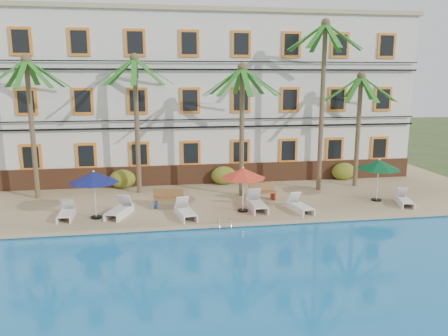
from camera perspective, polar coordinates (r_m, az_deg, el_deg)
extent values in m
plane|color=#384C23|center=(20.02, 1.70, -7.32)|extent=(100.00, 100.00, 0.00)
cube|color=tan|center=(24.71, -0.43, -3.33)|extent=(30.00, 12.00, 0.25)
cube|color=#1978C1|center=(13.71, 7.32, -16.28)|extent=(26.00, 12.00, 0.20)
cube|color=tan|center=(19.10, 2.21, -7.39)|extent=(30.00, 0.35, 0.06)
cube|color=silver|center=(28.85, -1.94, 9.13)|extent=(25.00, 6.00, 10.00)
cube|color=brown|center=(26.40, -1.06, -0.74)|extent=(25.00, 0.12, 1.20)
cube|color=tan|center=(29.09, -2.01, 19.22)|extent=(25.40, 6.40, 0.25)
cube|color=orange|center=(26.85, -23.87, 1.30)|extent=(1.15, 0.10, 1.50)
cube|color=black|center=(26.80, -23.90, 1.28)|extent=(0.85, 0.04, 1.20)
cube|color=orange|center=(26.23, -17.53, 1.53)|extent=(1.15, 0.10, 1.50)
cube|color=black|center=(26.18, -17.55, 1.51)|extent=(0.85, 0.04, 1.20)
cube|color=orange|center=(25.95, -10.97, 1.76)|extent=(1.15, 0.10, 1.50)
cube|color=black|center=(25.90, -10.97, 1.74)|extent=(0.85, 0.04, 1.20)
cube|color=orange|center=(26.01, -4.35, 1.96)|extent=(1.15, 0.10, 1.50)
cube|color=black|center=(25.96, -4.34, 1.94)|extent=(0.85, 0.04, 1.20)
cube|color=orange|center=(26.41, 2.15, 2.13)|extent=(1.15, 0.10, 1.50)
cube|color=black|center=(26.36, 2.18, 2.11)|extent=(0.85, 0.04, 1.20)
cube|color=orange|center=(27.14, 8.39, 2.27)|extent=(1.15, 0.10, 1.50)
cube|color=black|center=(27.09, 8.42, 2.25)|extent=(0.85, 0.04, 1.20)
cube|color=orange|center=(28.17, 14.23, 2.38)|extent=(1.15, 0.10, 1.50)
cube|color=black|center=(28.13, 14.27, 2.36)|extent=(0.85, 0.04, 1.20)
cube|color=orange|center=(29.48, 19.61, 2.46)|extent=(1.15, 0.10, 1.50)
cube|color=black|center=(29.43, 19.65, 2.44)|extent=(0.85, 0.04, 1.20)
cube|color=orange|center=(26.53, -24.42, 7.90)|extent=(1.15, 0.10, 1.50)
cube|color=black|center=(26.48, -24.45, 7.89)|extent=(0.85, 0.04, 1.20)
cube|color=orange|center=(25.90, -17.95, 8.30)|extent=(1.15, 0.10, 1.50)
cube|color=black|center=(25.85, -17.97, 8.29)|extent=(0.85, 0.04, 1.20)
cube|color=orange|center=(25.61, -11.24, 8.60)|extent=(1.15, 0.10, 1.50)
cube|color=black|center=(25.56, -11.24, 8.60)|extent=(0.85, 0.04, 1.20)
cube|color=orange|center=(25.67, -4.46, 8.80)|extent=(1.15, 0.10, 1.50)
cube|color=black|center=(25.62, -4.45, 8.79)|extent=(0.85, 0.04, 1.20)
cube|color=orange|center=(26.08, 2.21, 8.86)|extent=(1.15, 0.10, 1.50)
cube|color=black|center=(26.03, 2.23, 8.86)|extent=(0.85, 0.04, 1.20)
cube|color=orange|center=(26.82, 8.58, 8.82)|extent=(1.15, 0.10, 1.50)
cube|color=black|center=(26.77, 8.62, 8.81)|extent=(0.85, 0.04, 1.20)
cube|color=orange|center=(27.87, 14.55, 8.68)|extent=(1.15, 0.10, 1.50)
cube|color=black|center=(27.82, 14.59, 8.68)|extent=(0.85, 0.04, 1.20)
cube|color=orange|center=(29.18, 20.02, 8.47)|extent=(1.15, 0.10, 1.50)
cube|color=black|center=(29.14, 20.07, 8.47)|extent=(0.85, 0.04, 1.20)
cube|color=orange|center=(26.57, -25.01, 14.78)|extent=(1.15, 0.10, 1.50)
cube|color=black|center=(26.52, -25.04, 14.79)|extent=(0.85, 0.04, 1.20)
cube|color=orange|center=(25.94, -18.40, 15.36)|extent=(1.15, 0.10, 1.50)
cube|color=black|center=(25.89, -18.42, 15.37)|extent=(0.85, 0.04, 1.20)
cube|color=orange|center=(25.66, -11.53, 15.76)|extent=(1.15, 0.10, 1.50)
cube|color=black|center=(25.61, -11.53, 15.76)|extent=(0.85, 0.04, 1.20)
cube|color=orange|center=(25.72, -4.57, 15.93)|extent=(1.15, 0.10, 1.50)
cube|color=black|center=(25.67, -4.56, 15.94)|extent=(0.85, 0.04, 1.20)
cube|color=orange|center=(26.12, 2.26, 15.89)|extent=(1.15, 0.10, 1.50)
cube|color=black|center=(26.08, 2.29, 15.90)|extent=(0.85, 0.04, 1.20)
cube|color=orange|center=(26.86, 8.80, 15.65)|extent=(1.15, 0.10, 1.50)
cube|color=black|center=(26.82, 8.83, 15.66)|extent=(0.85, 0.04, 1.20)
cube|color=orange|center=(27.91, 14.89, 15.25)|extent=(1.15, 0.10, 1.50)
cube|color=black|center=(27.86, 14.94, 15.26)|extent=(0.85, 0.04, 1.20)
cube|color=orange|center=(29.22, 20.47, 14.74)|extent=(1.15, 0.10, 1.50)
cube|color=black|center=(29.18, 20.52, 14.74)|extent=(0.85, 0.04, 1.20)
cube|color=black|center=(25.81, -1.04, 5.39)|extent=(25.00, 0.08, 0.10)
cube|color=black|center=(25.76, -1.04, 6.38)|extent=(25.00, 0.08, 0.06)
cube|color=black|center=(25.66, -1.07, 12.74)|extent=(25.00, 0.08, 0.10)
cube|color=black|center=(25.67, -1.07, 13.74)|extent=(25.00, 0.08, 0.06)
cylinder|color=brown|center=(24.68, -23.76, 4.47)|extent=(0.26, 0.26, 7.20)
sphere|color=brown|center=(24.56, -24.46, 12.82)|extent=(0.50, 0.50, 0.50)
cube|color=#1F6E1A|center=(25.54, -23.71, 11.21)|extent=(0.28, 2.08, 1.43)
cube|color=#1F6E1A|center=(25.44, -25.51, 11.07)|extent=(1.67, 1.67, 1.43)
cube|color=#1F6E1A|center=(24.83, -26.66, 10.98)|extent=(2.08, 0.28, 1.43)
cube|color=#1F6E1A|center=(24.04, -26.49, 11.02)|extent=(1.67, 1.67, 1.43)
cube|color=#1F6E1A|center=(23.54, -24.98, 11.16)|extent=(0.28, 2.08, 1.43)
cube|color=#1F6E1A|center=(23.65, -23.05, 11.31)|extent=(1.67, 1.67, 1.43)
cube|color=#1F6E1A|center=(24.30, -21.93, 11.38)|extent=(2.08, 0.28, 1.43)
cube|color=#1F6E1A|center=(25.08, -22.24, 11.34)|extent=(1.67, 1.67, 1.43)
cylinder|color=brown|center=(24.24, -11.29, 5.26)|extent=(0.26, 0.26, 7.32)
sphere|color=brown|center=(24.13, -11.65, 13.93)|extent=(0.50, 0.50, 0.50)
cube|color=#1F6E1A|center=(25.14, -11.48, 12.23)|extent=(0.28, 2.08, 1.43)
cube|color=#1F6E1A|center=(24.88, -13.23, 12.17)|extent=(1.67, 1.67, 1.43)
cube|color=#1F6E1A|center=(24.17, -14.08, 12.15)|extent=(2.08, 0.28, 1.43)
cube|color=#1F6E1A|center=(23.42, -13.48, 12.21)|extent=(1.67, 1.67, 1.43)
cube|color=#1F6E1A|center=(23.07, -11.69, 12.30)|extent=(0.28, 2.08, 1.43)
cube|color=#1F6E1A|center=(23.35, -9.82, 12.36)|extent=(1.67, 1.67, 1.43)
cube|color=#1F6E1A|center=(24.08, -9.06, 12.35)|extent=(2.08, 0.28, 1.43)
cube|color=#1F6E1A|center=(24.82, -9.78, 12.30)|extent=(1.67, 1.67, 1.43)
cylinder|color=brown|center=(23.19, 2.34, 4.56)|extent=(0.26, 0.26, 6.81)
sphere|color=brown|center=(23.02, 2.41, 13.00)|extent=(0.50, 0.50, 0.50)
cube|color=#1F6E1A|center=(24.03, 1.90, 11.27)|extent=(0.28, 2.08, 1.43)
cube|color=#1F6E1A|center=(23.61, 0.27, 11.27)|extent=(1.67, 1.67, 1.43)
cube|color=#1F6E1A|center=(22.84, -0.20, 11.26)|extent=(2.08, 0.28, 1.43)
cube|color=#1F6E1A|center=(22.16, 0.88, 11.25)|extent=(1.67, 1.67, 1.43)
cube|color=#1F6E1A|center=(22.00, 2.93, 11.23)|extent=(0.28, 2.08, 1.43)
cube|color=#1F6E1A|center=(22.46, 4.63, 11.22)|extent=(1.67, 1.67, 1.43)
cube|color=#1F6E1A|center=(23.24, 4.94, 11.23)|extent=(2.08, 0.28, 1.43)
cube|color=#1F6E1A|center=(23.88, 3.80, 11.25)|extent=(1.67, 1.67, 1.43)
cylinder|color=brown|center=(24.89, 12.66, 7.48)|extent=(0.26, 0.26, 9.14)
sphere|color=brown|center=(25.00, 13.14, 17.98)|extent=(0.50, 0.50, 0.50)
cube|color=#1F6E1A|center=(25.89, 12.18, 16.23)|extent=(0.28, 2.08, 1.43)
cube|color=#1F6E1A|center=(25.36, 10.83, 16.38)|extent=(1.67, 1.67, 1.43)
cube|color=#1F6E1A|center=(24.57, 10.73, 16.54)|extent=(2.08, 0.28, 1.43)
cube|color=#1F6E1A|center=(23.99, 12.05, 16.62)|extent=(1.67, 1.67, 1.43)
cube|color=#1F6E1A|center=(23.98, 14.02, 16.54)|extent=(0.28, 2.08, 1.43)
cube|color=#1F6E1A|center=(24.54, 15.37, 16.35)|extent=(1.67, 1.67, 1.43)
cube|color=#1F6E1A|center=(25.33, 15.33, 16.19)|extent=(2.08, 0.28, 1.43)
cube|color=#1F6E1A|center=(25.88, 14.01, 16.15)|extent=(1.67, 1.67, 1.43)
cylinder|color=brown|center=(26.55, 17.09, 4.51)|extent=(0.26, 0.26, 6.39)
sphere|color=brown|center=(26.37, 17.51, 11.41)|extent=(0.50, 0.50, 0.50)
cube|color=#1F6E1A|center=(27.31, 16.45, 9.98)|extent=(0.28, 2.08, 1.43)
cube|color=#1F6E1A|center=(26.73, 15.29, 10.02)|extent=(1.67, 1.67, 1.43)
cube|color=#1F6E1A|center=(25.94, 15.33, 9.98)|extent=(2.08, 0.28, 1.43)
cube|color=#1F6E1A|center=(25.40, 16.64, 9.88)|extent=(1.67, 1.67, 1.43)
cube|color=#1F6E1A|center=(25.46, 18.45, 9.78)|extent=(0.28, 2.08, 1.43)
cube|color=#1F6E1A|center=(26.06, 19.59, 9.73)|extent=(1.67, 1.67, 1.43)
cube|color=#1F6E1A|center=(26.85, 19.42, 9.78)|extent=(2.08, 0.28, 1.43)
cube|color=#1F6E1A|center=(27.36, 18.13, 9.89)|extent=(1.67, 1.67, 1.43)
ellipsoid|color=#245A19|center=(25.92, -13.13, -1.39)|extent=(1.50, 0.90, 1.10)
ellipsoid|color=#245A19|center=(26.15, -0.04, -0.97)|extent=(1.50, 0.90, 1.10)
ellipsoid|color=#245A19|center=(28.31, 15.34, -0.42)|extent=(1.50, 0.90, 1.10)
cylinder|color=black|center=(20.88, -16.34, -6.17)|extent=(0.50, 0.50, 0.07)
cylinder|color=silver|center=(20.60, -16.51, -3.44)|extent=(0.06, 0.06, 2.13)
cone|color=navy|center=(20.40, -16.64, -1.15)|extent=(2.22, 2.22, 0.49)
sphere|color=silver|center=(20.35, -16.69, -0.42)|extent=(0.10, 0.10, 0.10)
cylinder|color=black|center=(21.05, 2.46, -5.56)|extent=(0.49, 0.49, 0.07)
cylinder|color=silver|center=(20.77, 2.49, -2.90)|extent=(0.06, 0.06, 2.09)
cone|color=red|center=(20.58, 2.51, -0.68)|extent=(2.17, 2.17, 0.48)
sphere|color=silver|center=(20.53, 2.52, 0.04)|extent=(0.10, 0.10, 0.10)
cylinder|color=black|center=(24.16, 19.27, -3.95)|extent=(0.50, 0.50, 0.07)
cylinder|color=silver|center=(23.92, 19.44, -1.57)|extent=(0.06, 0.06, 2.13)
cone|color=#064722|center=(23.75, 19.57, 0.42)|extent=(2.22, 2.22, 0.49)
sphere|color=silver|center=(23.70, 19.62, 1.05)|extent=(0.10, 0.10, 0.10)
cube|color=white|center=(20.95, -20.01, -5.61)|extent=(0.58, 1.21, 0.06)
cube|color=white|center=(21.67, -19.69, -4.44)|extent=(0.56, 0.46, 0.60)
cube|color=white|center=(21.26, -20.62, -5.85)|extent=(0.10, 1.70, 0.28)
cube|color=white|center=(21.16, -19.14, -5.82)|extent=(0.10, 1.70, 0.28)
cube|color=white|center=(20.58, -13.83, -5.45)|extent=(1.04, 1.46, 0.06)
cube|color=white|center=(21.31, -12.80, -4.15)|extent=(0.75, 0.67, 0.66)
cube|color=white|center=(20.98, -14.27, -5.64)|extent=(0.72, 1.79, 0.31)
cube|color=white|center=(20.72, -12.73, -5.78)|extent=(0.72, 1.79, 0.31)
cube|color=white|center=(19.89, -4.87, -5.76)|extent=(0.84, 1.39, 0.06)
cube|color=white|center=(20.66, -5.54, -4.44)|extent=(0.68, 0.59, 0.65)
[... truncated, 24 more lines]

